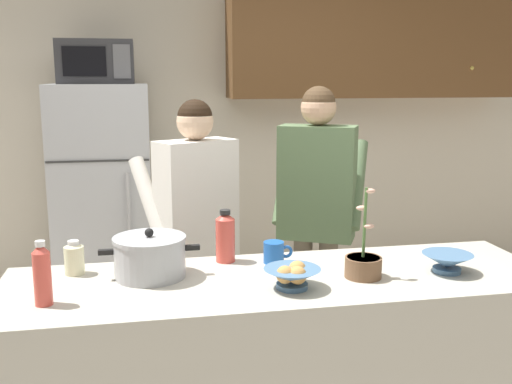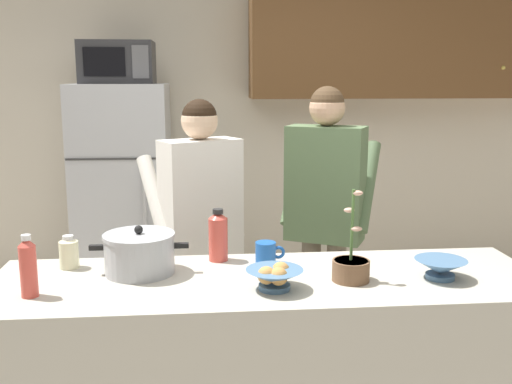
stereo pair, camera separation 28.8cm
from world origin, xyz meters
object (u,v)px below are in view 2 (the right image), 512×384
Objects in this scene: coffee_mug at (266,253)px; potted_orchid at (351,267)px; cooking_pot at (140,253)px; bottle_mid_counter at (28,267)px; person_by_sink at (325,199)px; empty_bowl at (441,268)px; microwave at (118,62)px; bread_bowl at (275,277)px; person_near_pot at (200,215)px; bottle_near_edge at (218,236)px; refrigerator at (125,205)px; bottle_far_corner at (69,252)px.

potted_orchid is at bearing -39.16° from coffee_mug.
bottle_mid_counter is (-0.38, -0.24, 0.03)m from cooking_pot.
person_by_sink is 1.25m from cooking_pot.
bottle_mid_counter is (-1.60, -0.06, 0.07)m from empty_bowl.
microwave reaches higher than bread_bowl.
person_near_pot is at bearing 115.75° from coffee_mug.
cooking_pot is at bearing -139.60° from person_by_sink.
potted_orchid reaches higher than bottle_mid_counter.
bottle_near_edge is (-0.89, 0.32, 0.07)m from empty_bowl.
person_near_pot reaches higher than empty_bowl.
refrigerator is at bearing 90.07° from microwave.
bread_bowl is 0.33m from potted_orchid.
microwave is at bearing 116.87° from coffee_mug.
empty_bowl is 0.89× the size of bottle_mid_counter.
bottle_mid_counter is at bearing -92.69° from microwave.
bottle_far_corner is (-1.53, 0.27, 0.02)m from empty_bowl.
bottle_far_corner is (-0.64, -0.05, -0.04)m from bottle_near_edge.
cooking_pot is at bearing 171.51° from empty_bowl.
microwave reaches higher than bottle_far_corner.
coffee_mug is (0.83, -1.63, -0.85)m from microwave.
coffee_mug is at bearing -63.13° from microwave.
bottle_near_edge reaches higher than cooking_pot.
potted_orchid is (1.14, -1.91, 0.14)m from refrigerator.
cooking_pot is 0.32m from bottle_far_corner.
bottle_far_corner is at bearing -150.31° from person_by_sink.
bottle_near_edge is (0.33, 0.14, 0.03)m from cooking_pot.
potted_orchid reaches higher than coffee_mug.
bread_bowl is (0.29, -0.93, -0.03)m from person_near_pot.
bottle_far_corner is at bearing 179.26° from coffee_mug.
potted_orchid is at bearing -59.15° from refrigerator.
refrigerator is at bearing 87.34° from bottle_mid_counter.
refrigerator is 1.20m from person_near_pot.
person_by_sink reaches higher than bottle_near_edge.
bottle_far_corner is at bearing -175.47° from bottle_near_edge.
person_by_sink is 4.11× the size of cooking_pot.
person_by_sink is 1.03m from empty_bowl.
person_by_sink reaches higher than bottle_mid_counter.
bottle_mid_counter reaches higher than cooking_pot.
bottle_mid_counter reaches higher than bottle_near_edge.
bottle_near_edge is 1.64× the size of bottle_far_corner.
person_near_pot is 7.66× the size of empty_bowl.
bread_bowl is (-0.42, -1.06, -0.08)m from person_by_sink.
cooking_pot is 3.11× the size of coffee_mug.
bottle_near_edge is at bearing 28.13° from bottle_mid_counter.
bottle_far_corner is (-0.84, 0.34, 0.02)m from bread_bowl.
empty_bowl is at bearing -41.63° from person_near_pot.
refrigerator is 12.83× the size of coffee_mug.
cooking_pot is at bearing 168.46° from potted_orchid.
coffee_mug is at bearing 158.87° from empty_bowl.
empty_bowl is at bearing 1.98° from bottle_mid_counter.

